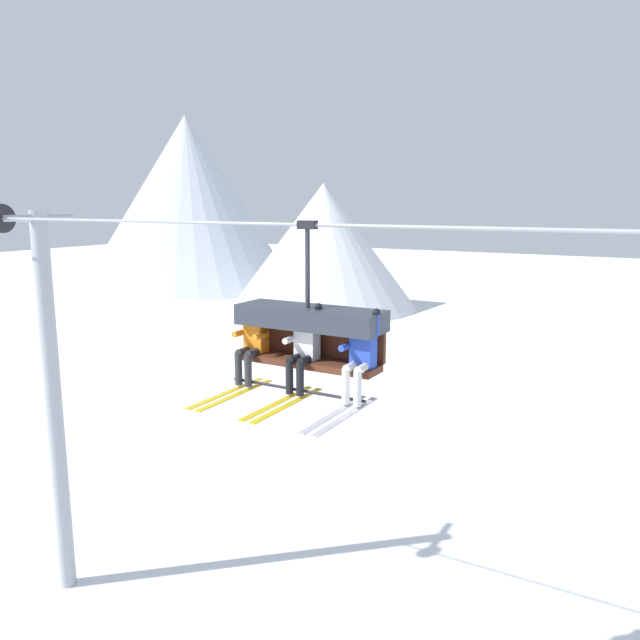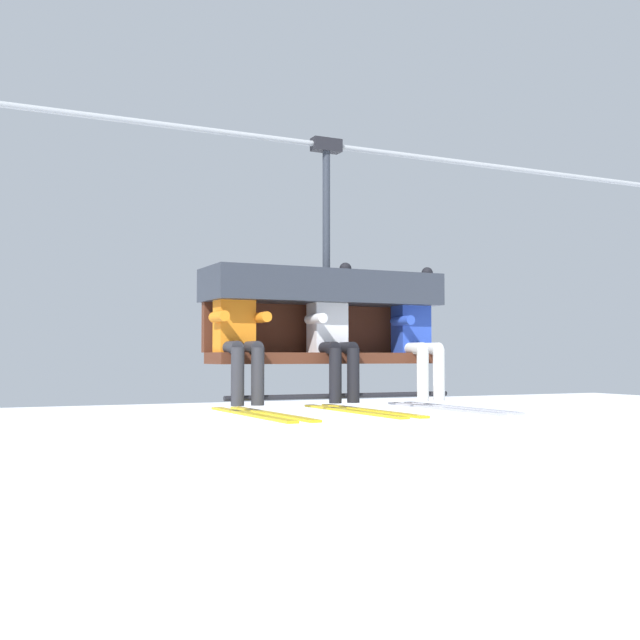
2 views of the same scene
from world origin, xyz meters
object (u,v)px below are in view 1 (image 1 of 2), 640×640
at_px(lift_tower_near, 52,398).
at_px(skier_orange, 251,343).
at_px(chairlift_chair, 310,327).
at_px(skier_blue, 359,356).
at_px(skier_white, 303,348).

distance_m(lift_tower_near, skier_orange, 6.43).
bearing_deg(chairlift_chair, skier_orange, -166.15).
xyz_separation_m(lift_tower_near, skier_orange, (6.01, -0.93, 2.08)).
relative_size(chairlift_chair, skier_blue, 1.40).
xyz_separation_m(skier_orange, skier_blue, (1.80, 0.01, 0.02)).
bearing_deg(lift_tower_near, skier_orange, -8.80).
distance_m(lift_tower_near, chairlift_chair, 7.34).
bearing_deg(skier_blue, chairlift_chair, 166.60).
height_order(skier_orange, skier_blue, skier_blue).
relative_size(skier_orange, skier_white, 1.00).
bearing_deg(lift_tower_near, chairlift_chair, -5.86).
bearing_deg(skier_orange, chairlift_chair, 13.85).
relative_size(lift_tower_near, chairlift_chair, 3.60).
xyz_separation_m(lift_tower_near, chairlift_chair, (6.91, -0.71, 2.38)).
distance_m(skier_white, skier_blue, 0.90).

